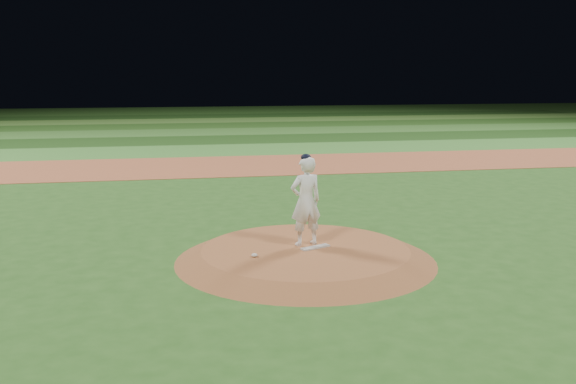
{
  "coord_description": "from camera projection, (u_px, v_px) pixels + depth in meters",
  "views": [
    {
      "loc": [
        -2.77,
        -12.79,
        3.95
      ],
      "look_at": [
        0.0,
        2.0,
        1.1
      ],
      "focal_mm": 40.0,
      "sensor_mm": 36.0,
      "label": 1
    }
  ],
  "objects": [
    {
      "name": "ground",
      "position": [
        305.0,
        260.0,
        13.59
      ],
      "size": [
        120.0,
        120.0,
        0.0
      ],
      "primitive_type": "plane",
      "color": "#27551B",
      "rests_on": "ground"
    },
    {
      "name": "infield_dirt_band",
      "position": [
        236.0,
        166.0,
        27.11
      ],
      "size": [
        70.0,
        6.0,
        0.02
      ],
      "primitive_type": "cube",
      "color": "#9E5231",
      "rests_on": "ground"
    },
    {
      "name": "outfield_stripe_0",
      "position": [
        224.0,
        150.0,
        32.42
      ],
      "size": [
        70.0,
        5.0,
        0.02
      ],
      "primitive_type": "cube",
      "color": "#38792C",
      "rests_on": "ground"
    },
    {
      "name": "outfield_stripe_1",
      "position": [
        217.0,
        140.0,
        37.25
      ],
      "size": [
        70.0,
        5.0,
        0.02
      ],
      "primitive_type": "cube",
      "color": "#1C4114",
      "rests_on": "ground"
    },
    {
      "name": "outfield_stripe_2",
      "position": [
        211.0,
        132.0,
        42.08
      ],
      "size": [
        70.0,
        5.0,
        0.02
      ],
      "primitive_type": "cube",
      "color": "#366D27",
      "rests_on": "ground"
    },
    {
      "name": "outfield_stripe_3",
      "position": [
        206.0,
        126.0,
        46.91
      ],
      "size": [
        70.0,
        5.0,
        0.02
      ],
      "primitive_type": "cube",
      "color": "#244E19",
      "rests_on": "ground"
    },
    {
      "name": "outfield_stripe_4",
      "position": [
        203.0,
        120.0,
        51.74
      ],
      "size": [
        70.0,
        5.0,
        0.02
      ],
      "primitive_type": "cube",
      "color": "#467C2D",
      "rests_on": "ground"
    },
    {
      "name": "outfield_stripe_5",
      "position": [
        199.0,
        116.0,
        56.57
      ],
      "size": [
        70.0,
        5.0,
        0.02
      ],
      "primitive_type": "cube",
      "color": "#1B3F14",
      "rests_on": "ground"
    },
    {
      "name": "pitchers_mound",
      "position": [
        305.0,
        254.0,
        13.57
      ],
      "size": [
        5.5,
        5.5,
        0.25
      ],
      "primitive_type": "cone",
      "color": "brown",
      "rests_on": "ground"
    },
    {
      "name": "pitching_rubber",
      "position": [
        315.0,
        247.0,
        13.59
      ],
      "size": [
        0.69,
        0.43,
        0.03
      ],
      "primitive_type": "cube",
      "rotation": [
        0.0,
        0.0,
        0.42
      ],
      "color": "beige",
      "rests_on": "pitchers_mound"
    },
    {
      "name": "rosin_bag",
      "position": [
        254.0,
        255.0,
        12.94
      ],
      "size": [
        0.13,
        0.13,
        0.07
      ],
      "primitive_type": "ellipsoid",
      "color": "beige",
      "rests_on": "pitchers_mound"
    },
    {
      "name": "pitcher_on_mound",
      "position": [
        306.0,
        201.0,
        13.67
      ],
      "size": [
        0.79,
        0.61,
        1.98
      ],
      "color": "white",
      "rests_on": "pitchers_mound"
    }
  ]
}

